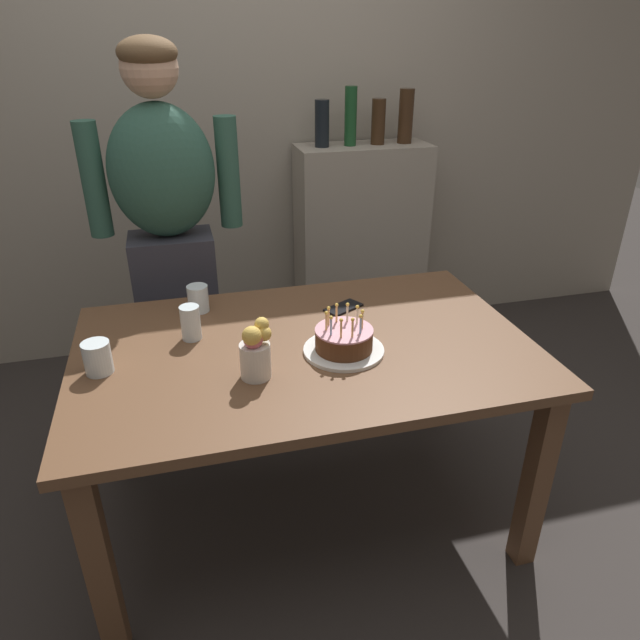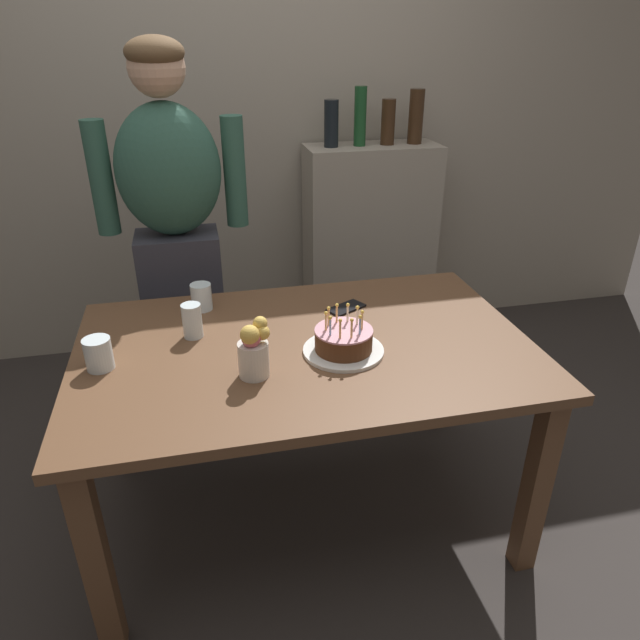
{
  "view_description": "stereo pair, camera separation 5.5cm",
  "coord_description": "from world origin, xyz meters",
  "views": [
    {
      "loc": [
        -0.37,
        -1.62,
        1.67
      ],
      "look_at": [
        0.04,
        -0.03,
        0.84
      ],
      "focal_mm": 32.16,
      "sensor_mm": 36.0,
      "label": 1
    },
    {
      "loc": [
        -0.32,
        -1.63,
        1.67
      ],
      "look_at": [
        0.04,
        -0.03,
        0.84
      ],
      "focal_mm": 32.16,
      "sensor_mm": 36.0,
      "label": 2
    }
  ],
  "objects": [
    {
      "name": "person_man_bearded",
      "position": [
        -0.4,
        0.72,
        0.87
      ],
      "size": [
        0.61,
        0.27,
        1.66
      ],
      "rotation": [
        0.0,
        0.0,
        3.14
      ],
      "color": "#33333D",
      "rests_on": "ground_plane"
    },
    {
      "name": "shelf_cabinet",
      "position": [
        0.64,
        1.33,
        0.58
      ],
      "size": [
        0.72,
        0.3,
        1.42
      ],
      "color": "#9E9384",
      "rests_on": "ground_plane"
    },
    {
      "name": "back_wall",
      "position": [
        0.0,
        1.55,
        1.3
      ],
      "size": [
        5.2,
        0.1,
        2.6
      ],
      "primitive_type": "cube",
      "color": "#9E9384",
      "rests_on": "ground_plane"
    },
    {
      "name": "dining_table",
      "position": [
        0.0,
        0.0,
        0.64
      ],
      "size": [
        1.5,
        0.96,
        0.74
      ],
      "color": "brown",
      "rests_on": "ground_plane"
    },
    {
      "name": "birthday_cake",
      "position": [
        0.11,
        -0.08,
        0.78
      ],
      "size": [
        0.26,
        0.26,
        0.15
      ],
      "color": "white",
      "rests_on": "dining_table"
    },
    {
      "name": "flower_vase",
      "position": [
        -0.18,
        -0.16,
        0.83
      ],
      "size": [
        0.1,
        0.09,
        0.19
      ],
      "color": "silver",
      "rests_on": "dining_table"
    },
    {
      "name": "cell_phone",
      "position": [
        0.2,
        0.23,
        0.74
      ],
      "size": [
        0.16,
        0.13,
        0.01
      ],
      "primitive_type": "cube",
      "rotation": [
        0.0,
        0.0,
        0.5
      ],
      "color": "black",
      "rests_on": "dining_table"
    },
    {
      "name": "ground_plane",
      "position": [
        0.0,
        0.0,
        0.0
      ],
      "size": [
        10.0,
        10.0,
        0.0
      ],
      "primitive_type": "plane",
      "color": "#332D2B"
    },
    {
      "name": "water_glass_near",
      "position": [
        -0.36,
        0.13,
        0.8
      ],
      "size": [
        0.07,
        0.07,
        0.12
      ],
      "primitive_type": "cylinder",
      "color": "silver",
      "rests_on": "dining_table"
    },
    {
      "name": "water_glass_far",
      "position": [
        -0.64,
        -0.01,
        0.79
      ],
      "size": [
        0.08,
        0.08,
        0.1
      ],
      "primitive_type": "cylinder",
      "color": "silver",
      "rests_on": "dining_table"
    },
    {
      "name": "water_glass_side",
      "position": [
        -0.32,
        0.35,
        0.79
      ],
      "size": [
        0.08,
        0.08,
        0.1
      ],
      "primitive_type": "cylinder",
      "color": "silver",
      "rests_on": "dining_table"
    }
  ]
}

